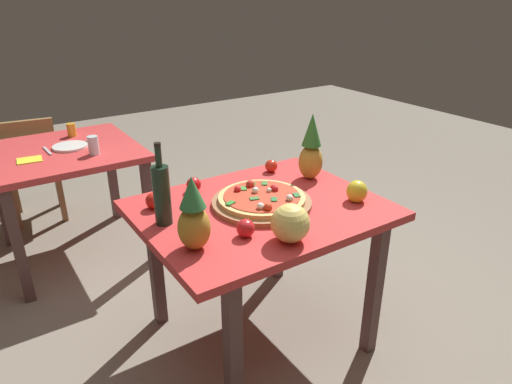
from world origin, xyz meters
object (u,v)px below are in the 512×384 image
tomato_by_bottle (194,185)px  fork_utensil (47,151)px  pineapple_right (193,217)px  bell_pepper (357,191)px  drinking_glass_water (93,145)px  tomato_near_board (154,201)px  dinner_plate (70,146)px  knife_utensil (92,143)px  napkin_folded (29,160)px  display_table (260,225)px  melon (290,223)px  background_table (65,166)px  wine_bottle (162,194)px  drinking_glass_juice (72,130)px  pizza_board (262,203)px  pizza (262,198)px  pineapple_left (311,150)px  dining_chair (31,164)px  tomato_at_corner (246,228)px  tomato_beside_pepper (271,166)px

tomato_by_bottle → fork_utensil: size_ratio=0.42×
pineapple_right → bell_pepper: pineapple_right is taller
pineapple_right → drinking_glass_water: bearing=90.6°
pineapple_right → bell_pepper: bearing=-2.4°
pineapple_right → tomato_near_board: (0.00, 0.43, -0.10)m
drinking_glass_water → bell_pepper: bearing=-58.2°
dinner_plate → knife_utensil: size_ratio=1.22×
dinner_plate → tomato_near_board: bearing=-84.4°
drinking_glass_water → napkin_folded: 0.38m
bell_pepper → display_table: bearing=154.0°
melon → fork_utensil: size_ratio=0.90×
background_table → melon: size_ratio=5.61×
tomato_by_bottle → dinner_plate: size_ratio=0.34×
napkin_folded → wine_bottle: bearing=-73.4°
drinking_glass_water → wine_bottle: bearing=-90.2°
drinking_glass_juice → dinner_plate: size_ratio=0.41×
pizza_board → bell_pepper: size_ratio=4.30×
napkin_folded → tomato_near_board: bearing=-70.0°
tomato_by_bottle → fork_utensil: 1.19m
pizza → dinner_plate: (-0.56, 1.40, -0.03)m
pizza → tomato_by_bottle: 0.38m
pineapple_left → knife_utensil: (-0.83, 1.27, -0.16)m
wine_bottle → knife_utensil: (0.05, 1.32, -0.14)m
drinking_glass_juice → knife_utensil: drinking_glass_juice is taller
dining_chair → pineapple_left: size_ratio=2.35×
display_table → pizza_board: size_ratio=2.37×
tomato_at_corner → napkin_folded: 1.62m
knife_utensil → pineapple_left: bearing=-60.8°
tomato_beside_pepper → napkin_folded: (-1.11, 0.96, -0.03)m
pineapple_right → knife_utensil: size_ratio=1.72×
fork_utensil → display_table: bearing=-66.8°
dining_chair → dinner_plate: dining_chair is taller
background_table → tomato_near_board: (0.16, -1.15, 0.15)m
drinking_glass_water → fork_utensil: size_ratio=0.64×
tomato_near_board → napkin_folded: tomato_near_board is taller
tomato_beside_pepper → drinking_glass_water: bearing=131.1°
drinking_glass_juice → fork_utensil: drinking_glass_juice is taller
background_table → pineapple_left: bearing=-51.2°
tomato_by_bottle → pizza: bearing=-58.5°
dining_chair → pineapple_right: 2.32m
dining_chair → drinking_glass_water: (0.27, -0.89, 0.35)m
tomato_at_corner → fork_utensil: 1.69m
dinner_plate → melon: bearing=-75.2°
tomato_beside_pepper → knife_utensil: (-0.71, 1.07, -0.03)m
tomato_at_corner → napkin_folded: (-0.60, 1.50, -0.04)m
tomato_at_corner → dinner_plate: bearing=101.5°
pizza → melon: (-0.09, -0.35, 0.04)m
display_table → pineapple_left: bearing=19.0°
background_table → drinking_glass_juice: 0.33m
background_table → pineapple_right: (0.16, -1.58, 0.25)m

